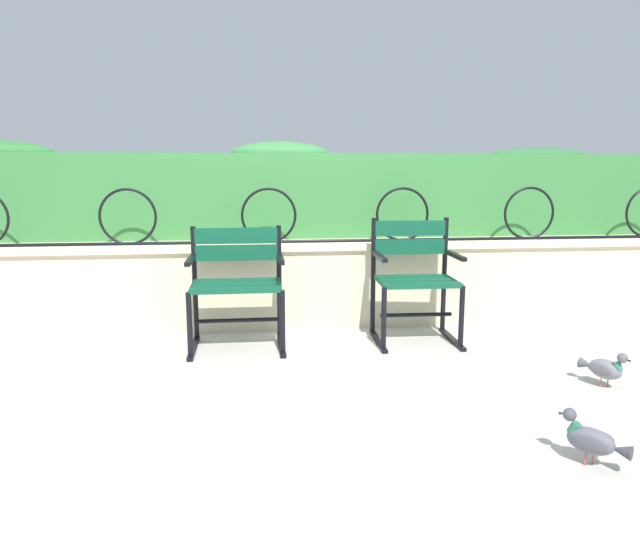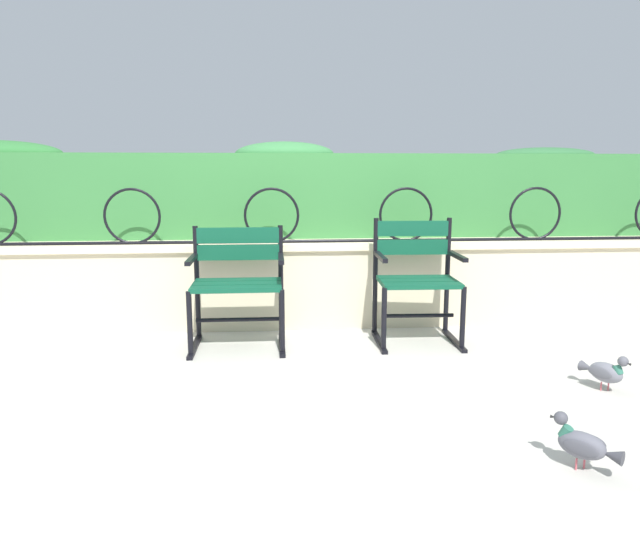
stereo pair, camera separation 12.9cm
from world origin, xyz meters
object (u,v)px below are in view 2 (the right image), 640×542
at_px(park_chair_left, 238,280).
at_px(park_chair_right, 416,277).
at_px(pigeon_near_chairs, 583,444).
at_px(pigeon_far_side, 605,371).

distance_m(park_chair_left, park_chair_right, 1.26).
height_order(park_chair_left, park_chair_right, park_chair_right).
bearing_deg(park_chair_left, pigeon_near_chairs, -51.36).
relative_size(park_chair_right, pigeon_near_chairs, 3.65).
relative_size(pigeon_near_chairs, pigeon_far_side, 0.87).
distance_m(park_chair_right, pigeon_far_side, 1.38).
height_order(pigeon_near_chairs, pigeon_far_side, same).
height_order(park_chair_left, pigeon_far_side, park_chair_left).
relative_size(park_chair_right, pigeon_far_side, 3.17).
bearing_deg(park_chair_right, pigeon_far_side, -52.25).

